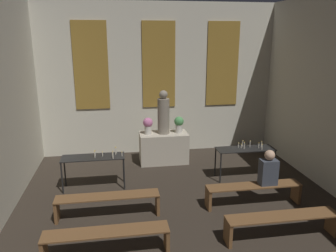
{
  "coord_description": "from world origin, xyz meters",
  "views": [
    {
      "loc": [
        -1.28,
        -0.43,
        3.51
      ],
      "look_at": [
        0.0,
        7.59,
        1.29
      ],
      "focal_mm": 35.0,
      "sensor_mm": 36.0,
      "label": 1
    }
  ],
  "objects_px": {
    "pew_third_right": "(282,222)",
    "pew_back_left": "(108,201)",
    "altar": "(164,148)",
    "pew_third_left": "(107,238)",
    "flower_vase_left": "(148,125)",
    "candle_rack_right": "(245,152)",
    "flower_vase_right": "(179,124)",
    "person_seated": "(269,169)",
    "candle_rack_left": "(94,160)",
    "pew_back_right": "(253,190)",
    "statue": "(163,114)"
  },
  "relations": [
    {
      "from": "pew_third_right",
      "to": "pew_back_left",
      "type": "xyz_separation_m",
      "value": [
        -3.07,
        1.25,
        0.0
      ]
    },
    {
      "from": "altar",
      "to": "pew_third_left",
      "type": "distance_m",
      "value": 4.33
    },
    {
      "from": "flower_vase_left",
      "to": "pew_third_left",
      "type": "relative_size",
      "value": 0.23
    },
    {
      "from": "pew_third_right",
      "to": "pew_third_left",
      "type": "bearing_deg",
      "value": 180.0
    },
    {
      "from": "candle_rack_right",
      "to": "pew_back_left",
      "type": "height_order",
      "value": "candle_rack_right"
    },
    {
      "from": "flower_vase_right",
      "to": "altar",
      "type": "bearing_deg",
      "value": -180.0
    },
    {
      "from": "pew_back_left",
      "to": "person_seated",
      "type": "distance_m",
      "value": 3.41
    },
    {
      "from": "candle_rack_left",
      "to": "pew_third_left",
      "type": "xyz_separation_m",
      "value": [
        0.34,
        -2.64,
        -0.36
      ]
    },
    {
      "from": "flower_vase_left",
      "to": "pew_back_left",
      "type": "xyz_separation_m",
      "value": [
        -1.09,
        -2.8,
        -0.79
      ]
    },
    {
      "from": "candle_rack_left",
      "to": "pew_back_right",
      "type": "xyz_separation_m",
      "value": [
        3.41,
        -1.39,
        -0.36
      ]
    },
    {
      "from": "candle_rack_left",
      "to": "candle_rack_right",
      "type": "height_order",
      "value": "candle_rack_left"
    },
    {
      "from": "flower_vase_left",
      "to": "altar",
      "type": "bearing_deg",
      "value": -0.0
    },
    {
      "from": "candle_rack_left",
      "to": "person_seated",
      "type": "bearing_deg",
      "value": -20.54
    },
    {
      "from": "candle_rack_right",
      "to": "pew_third_left",
      "type": "xyz_separation_m",
      "value": [
        -3.42,
        -2.64,
        -0.36
      ]
    },
    {
      "from": "person_seated",
      "to": "pew_third_right",
      "type": "bearing_deg",
      "value": -103.65
    },
    {
      "from": "altar",
      "to": "candle_rack_right",
      "type": "relative_size",
      "value": 0.93
    },
    {
      "from": "pew_third_left",
      "to": "pew_third_right",
      "type": "relative_size",
      "value": 1.0
    },
    {
      "from": "flower_vase_left",
      "to": "pew_back_left",
      "type": "bearing_deg",
      "value": -111.35
    },
    {
      "from": "pew_back_left",
      "to": "flower_vase_left",
      "type": "bearing_deg",
      "value": 68.65
    },
    {
      "from": "pew_third_right",
      "to": "pew_back_right",
      "type": "height_order",
      "value": "same"
    },
    {
      "from": "candle_rack_left",
      "to": "altar",
      "type": "bearing_deg",
      "value": 36.93
    },
    {
      "from": "pew_third_left",
      "to": "pew_back_left",
      "type": "height_order",
      "value": "same"
    },
    {
      "from": "flower_vase_left",
      "to": "flower_vase_right",
      "type": "relative_size",
      "value": 1.0
    },
    {
      "from": "candle_rack_left",
      "to": "pew_third_right",
      "type": "height_order",
      "value": "candle_rack_left"
    },
    {
      "from": "altar",
      "to": "candle_rack_left",
      "type": "bearing_deg",
      "value": -143.07
    },
    {
      "from": "pew_third_right",
      "to": "pew_back_right",
      "type": "xyz_separation_m",
      "value": [
        0.0,
        1.25,
        0.0
      ]
    },
    {
      "from": "pew_back_right",
      "to": "flower_vase_right",
      "type": "bearing_deg",
      "value": 111.35
    },
    {
      "from": "statue",
      "to": "flower_vase_right",
      "type": "bearing_deg",
      "value": 0.0
    },
    {
      "from": "pew_third_left",
      "to": "altar",
      "type": "bearing_deg",
      "value": 69.21
    },
    {
      "from": "flower_vase_left",
      "to": "pew_back_left",
      "type": "height_order",
      "value": "flower_vase_left"
    },
    {
      "from": "pew_back_right",
      "to": "statue",
      "type": "bearing_deg",
      "value": 118.75
    },
    {
      "from": "pew_third_left",
      "to": "pew_third_right",
      "type": "distance_m",
      "value": 3.07
    },
    {
      "from": "altar",
      "to": "pew_third_right",
      "type": "distance_m",
      "value": 4.33
    },
    {
      "from": "flower_vase_right",
      "to": "pew_back_right",
      "type": "distance_m",
      "value": 3.11
    },
    {
      "from": "candle_rack_left",
      "to": "pew_back_left",
      "type": "relative_size",
      "value": 0.71
    },
    {
      "from": "flower_vase_right",
      "to": "pew_third_left",
      "type": "height_order",
      "value": "flower_vase_right"
    },
    {
      "from": "statue",
      "to": "person_seated",
      "type": "bearing_deg",
      "value": -56.7
    },
    {
      "from": "statue",
      "to": "candle_rack_right",
      "type": "distance_m",
      "value": 2.46
    },
    {
      "from": "altar",
      "to": "pew_back_left",
      "type": "xyz_separation_m",
      "value": [
        -1.54,
        -2.8,
        -0.09
      ]
    },
    {
      "from": "altar",
      "to": "pew_third_right",
      "type": "bearing_deg",
      "value": -69.21
    },
    {
      "from": "statue",
      "to": "pew_back_right",
      "type": "bearing_deg",
      "value": -61.25
    },
    {
      "from": "flower_vase_left",
      "to": "person_seated",
      "type": "height_order",
      "value": "flower_vase_left"
    },
    {
      "from": "pew_back_left",
      "to": "pew_back_right",
      "type": "height_order",
      "value": "same"
    },
    {
      "from": "statue",
      "to": "person_seated",
      "type": "height_order",
      "value": "statue"
    },
    {
      "from": "pew_third_right",
      "to": "pew_back_left",
      "type": "height_order",
      "value": "same"
    },
    {
      "from": "statue",
      "to": "flower_vase_right",
      "type": "height_order",
      "value": "statue"
    },
    {
      "from": "altar",
      "to": "candle_rack_left",
      "type": "distance_m",
      "value": 2.36
    },
    {
      "from": "altar",
      "to": "flower_vase_right",
      "type": "bearing_deg",
      "value": 0.0
    },
    {
      "from": "candle_rack_right",
      "to": "altar",
      "type": "bearing_deg",
      "value": 143.3
    },
    {
      "from": "candle_rack_right",
      "to": "person_seated",
      "type": "height_order",
      "value": "person_seated"
    }
  ]
}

